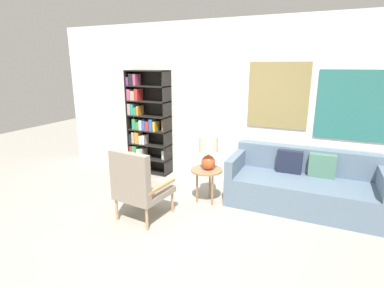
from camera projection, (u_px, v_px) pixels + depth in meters
ground_plane at (159, 234)px, 3.63m from camera, size 14.00×14.00×0.00m
wall_back at (220, 103)px, 5.05m from camera, size 6.40×0.08×2.70m
bookshelf at (145, 125)px, 5.56m from camera, size 0.80×0.30×1.89m
armchair at (137, 184)px, 3.83m from camera, size 0.65×0.70×0.96m
couch at (303, 186)px, 4.32m from camera, size 2.06×0.92×0.79m
side_table at (206, 173)px, 4.38m from camera, size 0.46×0.46×0.51m
table_lamp at (208, 151)px, 4.28m from camera, size 0.27×0.27×0.50m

